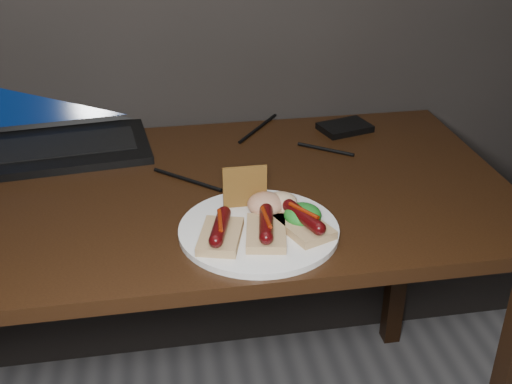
% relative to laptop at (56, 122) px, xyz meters
% --- Properties ---
extents(desk, '(1.40, 0.70, 0.75)m').
position_rel_laptop_xyz_m(desk, '(0.26, -0.29, -0.14)').
color(desk, black).
rests_on(desk, ground).
extents(laptop, '(0.44, 0.37, 0.25)m').
position_rel_laptop_xyz_m(laptop, '(0.00, 0.00, 0.00)').
color(laptop, black).
rests_on(laptop, desk).
extents(hard_drive, '(0.14, 0.11, 0.02)m').
position_rel_laptop_xyz_m(hard_drive, '(0.70, -0.04, -0.05)').
color(hard_drive, black).
rests_on(hard_drive, desk).
extents(desk_cables, '(0.94, 0.42, 0.01)m').
position_rel_laptop_xyz_m(desk_cables, '(0.27, -0.14, -0.05)').
color(desk_cables, black).
rests_on(desk_cables, desk).
extents(plate, '(0.36, 0.36, 0.01)m').
position_rel_laptop_xyz_m(plate, '(0.40, -0.49, -0.05)').
color(plate, white).
rests_on(plate, desk).
extents(bread_sausage_left, '(0.10, 0.13, 0.04)m').
position_rel_laptop_xyz_m(bread_sausage_left, '(0.33, -0.52, -0.03)').
color(bread_sausage_left, tan).
rests_on(bread_sausage_left, plate).
extents(bread_sausage_center, '(0.09, 0.13, 0.04)m').
position_rel_laptop_xyz_m(bread_sausage_center, '(0.41, -0.52, -0.03)').
color(bread_sausage_center, tan).
rests_on(bread_sausage_center, plate).
extents(bread_sausage_right, '(0.11, 0.13, 0.04)m').
position_rel_laptop_xyz_m(bread_sausage_right, '(0.48, -0.51, -0.03)').
color(bread_sausage_right, tan).
rests_on(bread_sausage_right, plate).
extents(crispbread, '(0.09, 0.01, 0.08)m').
position_rel_laptop_xyz_m(crispbread, '(0.39, -0.40, 0.00)').
color(crispbread, olive).
rests_on(crispbread, plate).
extents(salad_greens, '(0.07, 0.07, 0.04)m').
position_rel_laptop_xyz_m(salad_greens, '(0.49, -0.49, -0.02)').
color(salad_greens, '#105015').
rests_on(salad_greens, plate).
extents(salsa_mound, '(0.07, 0.07, 0.04)m').
position_rel_laptop_xyz_m(salsa_mound, '(0.43, -0.44, -0.02)').
color(salsa_mound, maroon).
rests_on(salsa_mound, plate).
extents(coleslaw_mound, '(0.06, 0.06, 0.04)m').
position_rel_laptop_xyz_m(coleslaw_mound, '(0.46, -0.43, -0.02)').
color(coleslaw_mound, beige).
rests_on(coleslaw_mound, plate).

